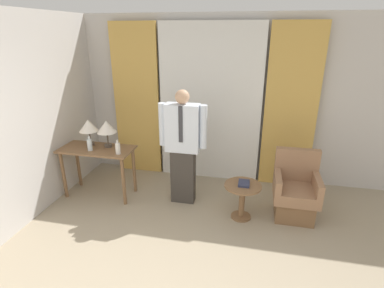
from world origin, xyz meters
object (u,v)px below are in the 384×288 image
at_px(person, 183,144).
at_px(side_table, 242,195).
at_px(desk, 98,156).
at_px(bottle_near_edge, 90,145).
at_px(bottle_by_lamp, 118,148).
at_px(book, 244,183).
at_px(table_lamp_left, 88,126).
at_px(table_lamp_right, 106,127).
at_px(armchair, 295,193).

relative_size(person, side_table, 3.35).
height_order(desk, bottle_near_edge, bottle_near_edge).
height_order(bottle_by_lamp, book, bottle_by_lamp).
bearing_deg(table_lamp_left, bottle_near_edge, -61.96).
xyz_separation_m(table_lamp_left, book, (2.36, -0.25, -0.57)).
xyz_separation_m(desk, table_lamp_right, (0.15, 0.10, 0.44)).
relative_size(bottle_by_lamp, person, 0.12).
xyz_separation_m(bottle_near_edge, armchair, (2.96, 0.14, -0.52)).
relative_size(bottle_by_lamp, book, 1.04).
xyz_separation_m(bottle_near_edge, book, (2.26, -0.06, -0.35)).
height_order(table_lamp_left, person, person).
relative_size(person, armchair, 1.84).
xyz_separation_m(desk, bottle_by_lamp, (0.42, -0.13, 0.22)).
relative_size(bottle_near_edge, side_table, 0.43).
bearing_deg(bottle_by_lamp, table_lamp_right, 139.75).
distance_m(desk, side_table, 2.23).
bearing_deg(table_lamp_right, bottle_by_lamp, -40.25).
relative_size(table_lamp_left, table_lamp_right, 1.00).
distance_m(bottle_by_lamp, book, 1.83).
relative_size(desk, armchair, 1.19).
distance_m(desk, bottle_by_lamp, 0.49).
xyz_separation_m(table_lamp_right, book, (2.07, -0.25, -0.57)).
height_order(armchair, book, armchair).
bearing_deg(person, side_table, -16.64).
bearing_deg(book, bottle_by_lamp, 179.32).
height_order(armchair, side_table, armchair).
bearing_deg(person, bottle_by_lamp, -165.87).
height_order(table_lamp_right, book, table_lamp_right).
xyz_separation_m(table_lamp_left, armchair, (3.06, -0.05, -0.74)).
bearing_deg(bottle_by_lamp, table_lamp_left, 158.05).
relative_size(table_lamp_right, bottle_by_lamp, 1.95).
height_order(table_lamp_right, armchair, table_lamp_right).
bearing_deg(bottle_by_lamp, desk, 162.48).
height_order(table_lamp_right, bottle_near_edge, table_lamp_right).
relative_size(table_lamp_left, person, 0.24).
bearing_deg(book, armchair, 15.93).
bearing_deg(armchair, side_table, -162.97).
bearing_deg(table_lamp_left, table_lamp_right, 0.00).
distance_m(table_lamp_right, armchair, 2.86).
height_order(table_lamp_left, side_table, table_lamp_left).
distance_m(table_lamp_right, bottle_near_edge, 0.35).
xyz_separation_m(desk, armchair, (2.91, 0.05, -0.30)).
bearing_deg(desk, side_table, -4.43).
relative_size(bottle_near_edge, armchair, 0.23).
distance_m(table_lamp_right, bottle_by_lamp, 0.42).
relative_size(bottle_by_lamp, armchair, 0.23).
height_order(bottle_near_edge, book, bottle_near_edge).
xyz_separation_m(person, book, (0.90, -0.25, -0.40)).
bearing_deg(armchair, book, -164.07).
bearing_deg(table_lamp_right, person, -0.04).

